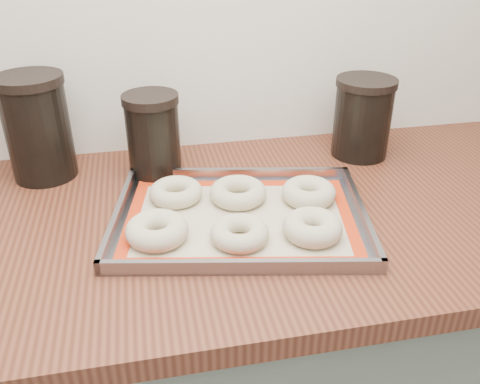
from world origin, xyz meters
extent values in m
cube|color=slate|center=(0.00, 1.68, 0.43)|extent=(3.00, 0.65, 0.86)
cube|color=brown|center=(0.00, 1.68, 0.88)|extent=(3.06, 0.68, 0.04)
cube|color=gray|center=(0.05, 1.64, 0.90)|extent=(0.51, 0.41, 0.00)
cube|color=gray|center=(0.08, 1.80, 0.91)|extent=(0.45, 0.10, 0.02)
cube|color=gray|center=(0.02, 1.48, 0.91)|extent=(0.45, 0.10, 0.02)
cube|color=gray|center=(-0.17, 1.68, 0.91)|extent=(0.07, 0.33, 0.02)
cube|color=gray|center=(0.27, 1.60, 0.91)|extent=(0.07, 0.33, 0.02)
cube|color=#C6B793|center=(0.05, 1.64, 0.90)|extent=(0.47, 0.36, 0.00)
cube|color=red|center=(0.08, 1.77, 0.91)|extent=(0.42, 0.10, 0.00)
cube|color=red|center=(0.02, 1.51, 0.91)|extent=(0.42, 0.10, 0.00)
cube|color=red|center=(-0.15, 1.68, 0.91)|extent=(0.07, 0.25, 0.00)
cube|color=red|center=(0.25, 1.60, 0.91)|extent=(0.07, 0.25, 0.00)
torus|color=#C0B495|center=(-0.10, 1.60, 0.92)|extent=(0.15, 0.15, 0.04)
torus|color=#C0B495|center=(0.03, 1.56, 0.92)|extent=(0.12, 0.12, 0.03)
torus|color=#C0B495|center=(0.16, 1.55, 0.92)|extent=(0.11, 0.11, 0.04)
torus|color=#C0B495|center=(-0.06, 1.73, 0.92)|extent=(0.12, 0.12, 0.03)
torus|color=#C0B495|center=(0.06, 1.70, 0.92)|extent=(0.12, 0.12, 0.03)
torus|color=#C0B495|center=(0.19, 1.67, 0.92)|extent=(0.14, 0.14, 0.04)
cylinder|color=black|center=(-0.33, 1.90, 1.00)|extent=(0.13, 0.13, 0.20)
cylinder|color=black|center=(-0.33, 1.90, 1.11)|extent=(0.14, 0.14, 0.02)
cylinder|color=black|center=(-0.09, 1.86, 0.98)|extent=(0.11, 0.11, 0.16)
cylinder|color=black|center=(-0.09, 1.86, 1.07)|extent=(0.12, 0.12, 0.02)
cylinder|color=black|center=(0.38, 1.87, 0.98)|extent=(0.13, 0.13, 0.16)
cylinder|color=black|center=(0.38, 1.87, 1.07)|extent=(0.13, 0.13, 0.02)
camera|label=1|loc=(-0.11, 0.86, 1.41)|focal=38.00mm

